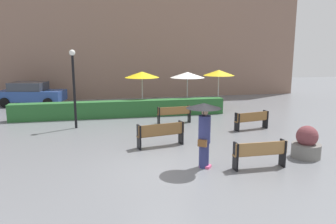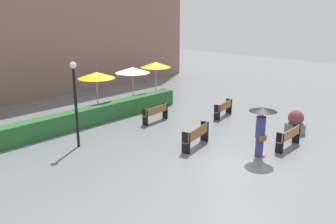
# 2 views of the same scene
# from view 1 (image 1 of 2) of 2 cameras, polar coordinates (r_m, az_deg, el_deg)

# --- Properties ---
(ground_plane) EXTENTS (60.00, 60.00, 0.00)m
(ground_plane) POSITION_cam_1_polar(r_m,az_deg,el_deg) (10.43, 0.39, -9.86)
(ground_plane) COLOR slate
(bench_mid_center) EXTENTS (1.90, 0.73, 0.92)m
(bench_mid_center) POSITION_cam_1_polar(r_m,az_deg,el_deg) (12.51, -1.25, -3.69)
(bench_mid_center) COLOR brown
(bench_mid_center) RESTS_ON ground
(bench_back_row) EXTENTS (1.78, 0.47, 0.86)m
(bench_back_row) POSITION_cam_1_polar(r_m,az_deg,el_deg) (16.49, 1.12, -0.19)
(bench_back_row) COLOR olive
(bench_back_row) RESTS_ON ground
(bench_near_right) EXTENTS (1.74, 0.34, 0.88)m
(bench_near_right) POSITION_cam_1_polar(r_m,az_deg,el_deg) (10.64, 15.89, -6.84)
(bench_near_right) COLOR #9E7242
(bench_near_right) RESTS_ON ground
(bench_far_right) EXTENTS (1.76, 0.65, 0.84)m
(bench_far_right) POSITION_cam_1_polar(r_m,az_deg,el_deg) (15.67, 14.56, -1.23)
(bench_far_right) COLOR olive
(bench_far_right) RESTS_ON ground
(pedestrian_with_umbrella) EXTENTS (1.09, 1.09, 2.09)m
(pedestrian_with_umbrella) POSITION_cam_1_polar(r_m,az_deg,el_deg) (10.13, 6.36, -2.18)
(pedestrian_with_umbrella) COLOR navy
(pedestrian_with_umbrella) RESTS_ON ground
(planter_pot) EXTENTS (0.98, 0.98, 1.13)m
(planter_pot) POSITION_cam_1_polar(r_m,az_deg,el_deg) (12.25, 23.15, -5.20)
(planter_pot) COLOR slate
(planter_pot) RESTS_ON ground
(lamp_post) EXTENTS (0.28, 0.28, 3.70)m
(lamp_post) POSITION_cam_1_polar(r_m,az_deg,el_deg) (15.83, -16.24, 5.35)
(lamp_post) COLOR black
(lamp_post) RESTS_ON ground
(patio_umbrella_yellow) EXTENTS (2.05, 2.05, 2.42)m
(patio_umbrella_yellow) POSITION_cam_1_polar(r_m,az_deg,el_deg) (19.43, -4.58, 6.56)
(patio_umbrella_yellow) COLOR silver
(patio_umbrella_yellow) RESTS_ON ground
(patio_umbrella_white) EXTENTS (2.12, 2.12, 2.35)m
(patio_umbrella_white) POSITION_cam_1_polar(r_m,az_deg,el_deg) (20.19, 3.44, 6.53)
(patio_umbrella_white) COLOR silver
(patio_umbrella_white) RESTS_ON ground
(patio_umbrella_yellow_far) EXTENTS (1.97, 1.97, 2.45)m
(patio_umbrella_yellow_far) POSITION_cam_1_polar(r_m,az_deg,el_deg) (20.83, 8.91, 6.83)
(patio_umbrella_yellow_far) COLOR silver
(patio_umbrella_yellow_far) RESTS_ON ground
(hedge_strip) EXTENTS (11.73, 0.70, 0.91)m
(hedge_strip) POSITION_cam_1_polar(r_m,az_deg,el_deg) (18.25, -8.17, 0.55)
(hedge_strip) COLOR #28602D
(hedge_strip) RESTS_ON ground
(building_facade) EXTENTS (28.00, 1.20, 10.88)m
(building_facade) POSITION_cam_1_polar(r_m,az_deg,el_deg) (25.67, -7.50, 14.70)
(building_facade) COLOR #846656
(building_facade) RESTS_ON ground
(parked_car) EXTENTS (4.50, 2.76, 1.57)m
(parked_car) POSITION_cam_1_polar(r_m,az_deg,el_deg) (23.63, -22.92, 3.03)
(parked_car) COLOR #28478C
(parked_car) RESTS_ON ground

